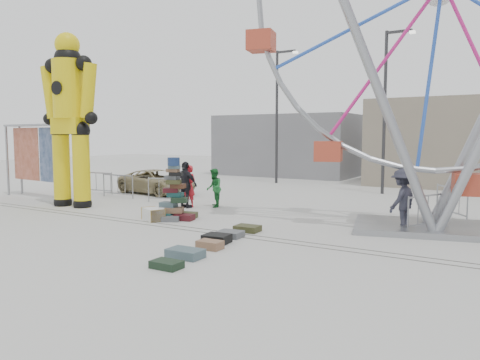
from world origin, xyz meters
The scene contains 27 objects.
ground centered at (0.00, 0.00, 0.00)m, with size 90.00×90.00×0.00m, color #9E9E99.
track_line_near centered at (0.00, 0.60, 0.00)m, with size 40.00×0.04×0.01m, color #47443F.
track_line_far centered at (0.00, 1.00, 0.00)m, with size 40.00×0.04×0.01m, color #47443F.
building_left centered at (-6.00, 22.00, 2.20)m, with size 10.00×8.00×4.40m, color gray.
lamp_post_right centered at (3.09, 13.00, 4.48)m, with size 1.41×0.25×8.00m.
lamp_post_left centered at (-3.91, 15.00, 4.48)m, with size 1.41×0.25×8.00m.
suitcase_tower centered at (-1.29, 1.91, 0.60)m, with size 1.64×1.42×2.16m.
crash_test_dummy centered at (-6.75, 2.00, 3.81)m, with size 2.88×1.26×7.23m.
ferris_wheel centered at (6.77, 4.46, 6.43)m, with size 10.96×3.82×13.07m.
banner_scaffold centered at (-10.24, 3.00, 2.59)m, with size 4.80×1.18×3.44m.
steamer_trunk centered at (-1.74, 1.32, 0.21)m, with size 0.89×0.51×0.42m, color silver.
row_case_0 centered at (1.98, 1.41, 0.09)m, with size 0.74×0.55×0.19m, color #3B3D1E.
row_case_1 centered at (1.96, 0.46, 0.09)m, with size 0.70×0.57×0.18m, color #595C60.
row_case_2 centered at (2.05, -0.35, 0.12)m, with size 0.69×0.59×0.24m, color black.
row_case_3 centered at (2.28, -1.00, 0.11)m, with size 0.64×0.43×0.22m, color #8C6347.
row_case_4 centered at (2.28, -2.01, 0.11)m, with size 0.87×0.54×0.22m, color #475E65.
row_case_5 centered at (2.48, -2.93, 0.09)m, with size 0.68×0.45×0.17m, color black.
barricade_dummy_a centered at (-9.31, 5.51, 0.55)m, with size 2.00×0.10×1.10m, color gray, non-canonical shape.
barricade_dummy_b centered at (-7.31, 5.05, 0.55)m, with size 2.00×0.10×1.10m, color gray, non-canonical shape.
barricade_dummy_c centered at (-4.04, 4.93, 0.55)m, with size 2.00×0.10×1.10m, color gray, non-canonical shape.
barricade_wheel_front centered at (6.56, 4.72, 0.55)m, with size 2.00×0.10×1.10m, color gray, non-canonical shape.
barricade_wheel_back centered at (6.89, 7.49, 0.55)m, with size 2.00×0.10×1.10m, color gray, non-canonical shape.
pedestrian_red centered at (-2.57, 4.42, 0.86)m, with size 0.62×0.41×1.71m, color red.
pedestrian_green centered at (-1.67, 4.89, 0.79)m, with size 0.77×0.60×1.58m, color #1B6C2B.
pedestrian_black centered at (-2.53, 4.13, 0.94)m, with size 1.10×0.46×1.87m, color black.
pedestrian_grey centered at (5.91, 4.08, 0.95)m, with size 1.22×0.70×1.89m, color #282935.
parked_suv centered at (-6.65, 7.06, 0.60)m, with size 2.00×4.34×1.21m, color #91855E.
Camera 1 is at (9.11, -10.64, 2.90)m, focal length 35.00 mm.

